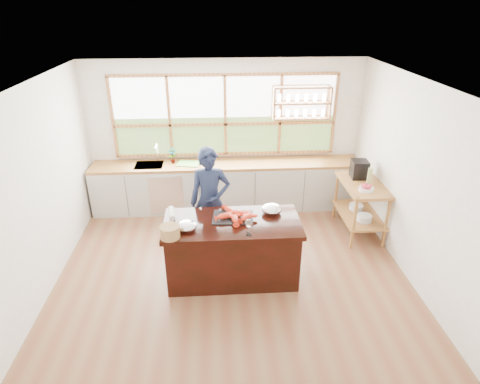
{
  "coord_description": "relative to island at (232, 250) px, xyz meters",
  "views": [
    {
      "loc": [
        -0.2,
        -4.88,
        3.62
      ],
      "look_at": [
        0.13,
        0.15,
        1.17
      ],
      "focal_mm": 30.0,
      "sensor_mm": 36.0,
      "label": 1
    }
  ],
  "objects": [
    {
      "name": "ground_plane",
      "position": [
        0.0,
        0.2,
        -0.45
      ],
      "size": [
        5.0,
        5.0,
        0.0
      ],
      "primitive_type": "plane",
      "color": "brown"
    },
    {
      "name": "room_shell",
      "position": [
        0.02,
        0.71,
        1.3
      ],
      "size": [
        5.02,
        4.52,
        2.71
      ],
      "color": "white",
      "rests_on": "ground_plane"
    },
    {
      "name": "back_counter",
      "position": [
        -0.02,
        2.14,
        0.0
      ],
      "size": [
        4.9,
        0.63,
        0.9
      ],
      "color": "beige",
      "rests_on": "ground_plane"
    },
    {
      "name": "right_shelf_unit",
      "position": [
        2.19,
        1.09,
        0.15
      ],
      "size": [
        0.62,
        1.1,
        0.9
      ],
      "color": "#9D5C2F",
      "rests_on": "ground_plane"
    },
    {
      "name": "island",
      "position": [
        0.0,
        0.0,
        0.0
      ],
      "size": [
        1.85,
        0.9,
        0.9
      ],
      "color": "black",
      "rests_on": "ground_plane"
    },
    {
      "name": "cook",
      "position": [
        -0.3,
        0.75,
        0.39
      ],
      "size": [
        0.63,
        0.43,
        1.69
      ],
      "primitive_type": "imported",
      "rotation": [
        0.0,
        0.0,
        0.04
      ],
      "color": "#171F3A",
      "rests_on": "ground_plane"
    },
    {
      "name": "potted_plant",
      "position": [
        -0.98,
        2.2,
        0.59
      ],
      "size": [
        0.16,
        0.12,
        0.28
      ],
      "primitive_type": "imported",
      "rotation": [
        0.0,
        0.0,
        0.12
      ],
      "color": "slate",
      "rests_on": "back_counter"
    },
    {
      "name": "cutting_board",
      "position": [
        -0.69,
        2.14,
        0.45
      ],
      "size": [
        0.45,
        0.38,
        0.01
      ],
      "primitive_type": "cube",
      "rotation": [
        0.0,
        0.0,
        -0.21
      ],
      "color": "#69B949",
      "rests_on": "back_counter"
    },
    {
      "name": "espresso_machine",
      "position": [
        2.19,
        1.35,
        0.59
      ],
      "size": [
        0.28,
        0.3,
        0.3
      ],
      "primitive_type": "cube",
      "rotation": [
        0.0,
        0.0,
        -0.08
      ],
      "color": "black",
      "rests_on": "right_shelf_unit"
    },
    {
      "name": "wine_bottle",
      "position": [
        2.24,
        1.01,
        0.6
      ],
      "size": [
        0.09,
        0.09,
        0.3
      ],
      "primitive_type": "cylinder",
      "rotation": [
        0.0,
        0.0,
        -0.21
      ],
      "color": "#96A958",
      "rests_on": "right_shelf_unit"
    },
    {
      "name": "fruit_bowl",
      "position": [
        2.14,
        0.83,
        0.49
      ],
      "size": [
        0.23,
        0.23,
        0.11
      ],
      "color": "silver",
      "rests_on": "right_shelf_unit"
    },
    {
      "name": "slate_board",
      "position": [
        0.02,
        0.11,
        0.45
      ],
      "size": [
        0.58,
        0.44,
        0.02
      ],
      "primitive_type": "cube",
      "rotation": [
        0.0,
        0.0,
        -0.08
      ],
      "color": "black",
      "rests_on": "island"
    },
    {
      "name": "lobster_pile",
      "position": [
        0.04,
        0.08,
        0.5
      ],
      "size": [
        0.52,
        0.48,
        0.08
      ],
      "color": "#E35420",
      "rests_on": "slate_board"
    },
    {
      "name": "mixing_bowl_left",
      "position": [
        -0.59,
        -0.16,
        0.5
      ],
      "size": [
        0.27,
        0.27,
        0.13
      ],
      "primitive_type": "ellipsoid",
      "color": "silver",
      "rests_on": "island"
    },
    {
      "name": "mixing_bowl_right",
      "position": [
        0.57,
        0.22,
        0.51
      ],
      "size": [
        0.28,
        0.28,
        0.14
      ],
      "primitive_type": "ellipsoid",
      "color": "silver",
      "rests_on": "island"
    },
    {
      "name": "wine_glass",
      "position": [
        0.2,
        -0.34,
        0.61
      ],
      "size": [
        0.08,
        0.08,
        0.22
      ],
      "color": "white",
      "rests_on": "island"
    },
    {
      "name": "wicker_basket",
      "position": [
        -0.8,
        -0.33,
        0.53
      ],
      "size": [
        0.25,
        0.25,
        0.16
      ],
      "primitive_type": "cylinder",
      "color": "#9D7D45",
      "rests_on": "island"
    },
    {
      "name": "parchment_roll",
      "position": [
        -0.83,
        0.22,
        0.49
      ],
      "size": [
        0.12,
        0.31,
        0.08
      ],
      "primitive_type": "cylinder",
      "rotation": [
        1.57,
        0.0,
        0.15
      ],
      "color": "silver",
      "rests_on": "island"
    }
  ]
}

